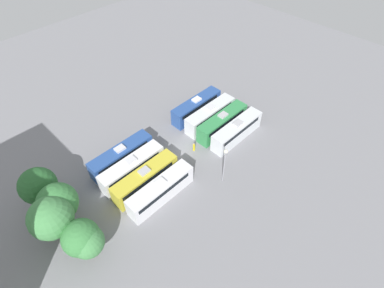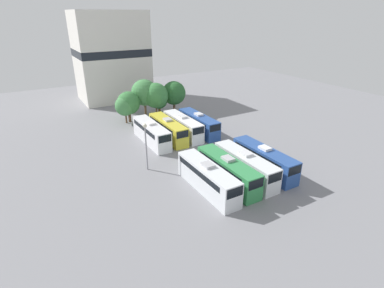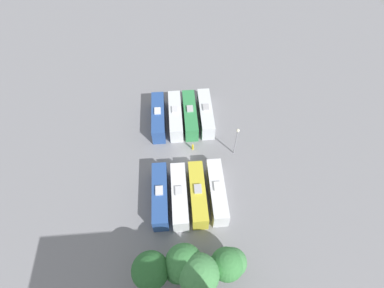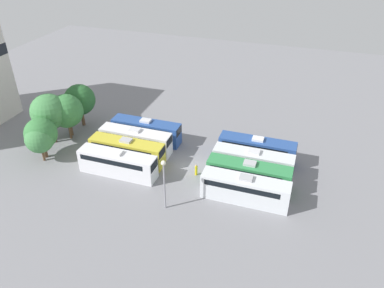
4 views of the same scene
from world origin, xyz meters
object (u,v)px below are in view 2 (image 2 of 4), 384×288
worker_person (199,157)px  tree_2 (144,93)px  tree_4 (159,101)px  bus_5 (168,129)px  tree_1 (129,103)px  bus_6 (183,125)px  tree_3 (156,96)px  bus_1 (227,170)px  bus_7 (198,123)px  light_pole (146,138)px  tree_0 (125,106)px  bus_0 (207,177)px  bus_4 (151,132)px  depot_building (111,56)px  bus_3 (264,159)px  bus_2 (245,165)px  tree_5 (174,93)px

worker_person → tree_2: tree_2 is taller
tree_4 → bus_5: bearing=-107.8°
worker_person → tree_1: bearing=97.3°
bus_6 → tree_3: (-0.10, 11.52, 3.01)m
bus_1 → bus_7: same height
bus_6 → light_pole: bearing=-139.5°
tree_0 → tree_3: size_ratio=0.75×
tree_1 → bus_0: bearing=-90.6°
tree_2 → tree_3: tree_2 is taller
bus_4 → bus_6: 6.32m
bus_7 → tree_3: bearing=105.5°
bus_1 → tree_3: bearing=84.2°
bus_1 → bus_4: 17.79m
bus_0 → tree_2: (4.35, 31.21, 3.49)m
bus_4 → bus_1: bearing=-79.6°
worker_person → depot_building: bearing=89.8°
worker_person → tree_4: size_ratio=0.32×
bus_5 → bus_1: bearing=-90.1°
light_pole → tree_0: 21.15m
tree_4 → depot_building: bearing=100.7°
bus_1 → bus_3: bearing=0.7°
tree_3 → depot_building: (-2.80, 20.28, 5.89)m
bus_3 → depot_building: size_ratio=0.51×
bus_2 → bus_5: (-2.92, 17.71, 0.00)m
bus_3 → tree_3: tree_3 is taller
bus_0 → bus_5: bearing=79.8°
light_pole → bus_3: bearing=-31.5°
tree_2 → tree_4: bearing=-22.6°
bus_5 → light_pole: light_pole is taller
light_pole → depot_building: depot_building is taller
bus_5 → depot_building: bearing=89.7°
bus_4 → tree_2: bearing=72.0°
light_pole → tree_2: (8.81, 22.36, 0.53)m
tree_2 → tree_5: (6.33, -1.15, -0.65)m
depot_building → bus_6: bearing=-84.8°
bus_1 → tree_5: bearing=75.9°
bus_1 → bus_6: same height
bus_7 → tree_2: size_ratio=1.36×
bus_6 → worker_person: size_ratio=6.49×
bus_1 → tree_4: (3.93, 29.88, 1.65)m
bus_1 → bus_3: 6.37m
bus_4 → bus_0: bearing=-89.9°
worker_person → depot_building: size_ratio=0.08×
tree_1 → tree_3: 5.92m
bus_5 → tree_1: 12.53m
bus_0 → bus_2: size_ratio=1.00×
bus_4 → depot_building: (3.41, 32.15, 8.90)m
bus_3 → depot_building: bearing=97.1°
bus_3 → worker_person: (-6.33, 7.13, -1.07)m
bus_1 → worker_person: 7.29m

